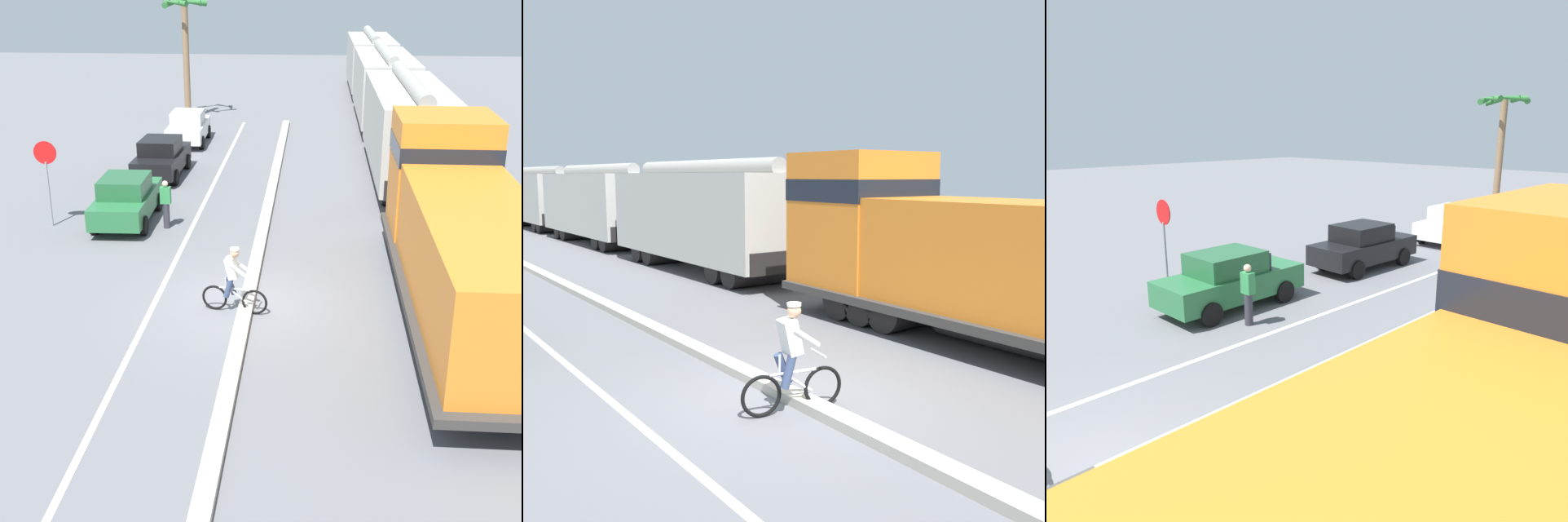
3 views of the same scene
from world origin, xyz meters
The scene contains 8 objects.
ground_plane centered at (0.00, 0.00, 0.00)m, with size 120.00×120.00×0.00m, color slate.
median_curb centered at (0.00, 6.00, 0.08)m, with size 0.36×36.00×0.16m, color #B2AD9E.
lane_stripe centered at (-2.40, 6.00, 0.00)m, with size 0.14×36.00×0.01m, color silver.
locomotive centered at (5.35, 0.51, 1.80)m, with size 3.10×11.61×4.20m.
hopper_car_lead centered at (5.35, 12.66, 2.08)m, with size 2.90×10.60×4.18m.
hopper_car_middle centered at (5.35, 24.26, 2.08)m, with size 2.90×10.60×4.18m.
hopper_car_trailing centered at (5.35, 35.86, 2.08)m, with size 2.90×10.60×4.18m.
cyclist centered at (-0.29, -0.49, 0.82)m, with size 1.69×0.54×1.71m.
Camera 2 is at (-5.66, -7.71, 3.62)m, focal length 42.00 mm.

